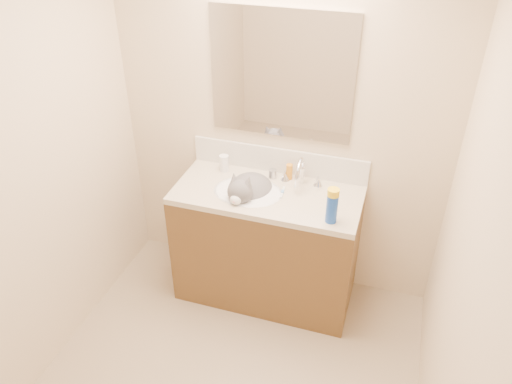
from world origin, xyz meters
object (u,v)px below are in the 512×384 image
Objects in this scene: basin at (248,200)px; pill_bottle at (224,163)px; faucet at (300,174)px; spray_can at (332,208)px; cat at (248,192)px; amber_bottle at (289,172)px; silver_jar at (273,174)px; vanity_cabinet at (267,247)px.

pill_bottle reaches higher than basin.
spray_can is (0.26, -0.32, 0.01)m from faucet.
cat is at bearing 162.11° from spray_can.
spray_can is (0.57, -0.18, 0.12)m from cat.
cat is (-0.01, 0.03, 0.05)m from basin.
spray_can is at bearing -15.51° from basin.
basin is 1.61× the size of faucet.
cat is at bearing -36.91° from pill_bottle.
amber_bottle reaches higher than basin.
silver_jar is at bearing -169.40° from amber_bottle.
basin reaches higher than vanity_cabinet.
vanity_cabinet is at bearing -25.57° from pill_bottle.
pill_bottle reaches higher than vanity_cabinet.
amber_bottle is at bearing 48.29° from cat.
amber_bottle is (0.45, 0.03, -0.00)m from pill_bottle.
faucet is at bearing 37.29° from vanity_cabinet.
faucet is 0.42m from spray_can.
silver_jar is at bearing 141.37° from spray_can.
spray_can is (0.46, -0.37, 0.06)m from silver_jar.
faucet is 0.35m from cat.
vanity_cabinet is 10.49× the size of pill_bottle.
silver_jar is at bearing 64.15° from basin.
cat reaches higher than amber_bottle.
pill_bottle reaches higher than silver_jar.
spray_can reaches higher than pill_bottle.
vanity_cabinet is 0.64m from pill_bottle.
pill_bottle is (-0.54, 0.03, -0.03)m from faucet.
pill_bottle is 0.45m from amber_bottle.
faucet is 0.21m from silver_jar.
silver_jar is 0.57× the size of amber_bottle.
pill_bottle is at bearing -178.25° from silver_jar.
cat is 7.27× the size of silver_jar.
basin is (-0.12, -0.03, 0.38)m from vanity_cabinet.
amber_bottle is at bearing 47.76° from basin.
amber_bottle is at bearing 65.88° from vanity_cabinet.
pill_bottle is at bearing -176.09° from amber_bottle.
basin is 3.93× the size of pill_bottle.
spray_can reaches higher than vanity_cabinet.
spray_can is at bearing -24.07° from pill_bottle.
vanity_cabinet is 0.40m from basin.
basin is 2.45× the size of spray_can.
basin is 4.20× the size of amber_bottle.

